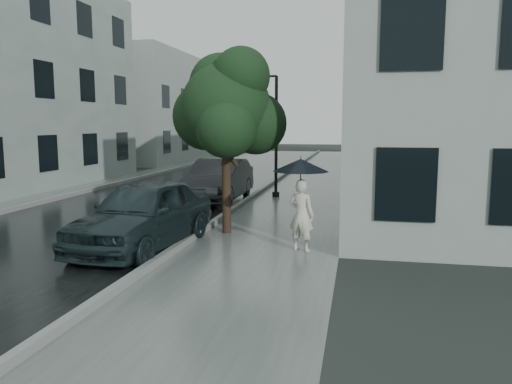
% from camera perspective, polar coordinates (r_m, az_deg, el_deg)
% --- Properties ---
extents(ground, '(120.00, 120.00, 0.00)m').
position_cam_1_polar(ground, '(9.63, -3.06, -9.22)').
color(ground, black).
rests_on(ground, ground).
extents(sidewalk, '(3.50, 60.00, 0.01)m').
position_cam_1_polar(sidewalk, '(21.20, 5.85, 0.15)').
color(sidewalk, slate).
rests_on(sidewalk, ground).
extents(kerb_near, '(0.15, 60.00, 0.15)m').
position_cam_1_polar(kerb_near, '(21.45, 0.99, 0.47)').
color(kerb_near, slate).
rests_on(kerb_near, ground).
extents(asphalt_road, '(6.85, 60.00, 0.00)m').
position_cam_1_polar(asphalt_road, '(22.36, -7.86, 0.51)').
color(asphalt_road, black).
rests_on(asphalt_road, ground).
extents(kerb_far, '(0.15, 60.00, 0.15)m').
position_cam_1_polar(kerb_far, '(23.75, -15.85, 0.89)').
color(kerb_far, slate).
rests_on(kerb_far, ground).
extents(sidewalk_far, '(1.70, 60.00, 0.01)m').
position_cam_1_polar(sidewalk_far, '(24.19, -17.79, 0.77)').
color(sidewalk_far, '#4C5451').
rests_on(sidewalk_far, ground).
extents(building_near, '(7.02, 36.00, 9.00)m').
position_cam_1_polar(building_near, '(28.62, 18.21, 10.81)').
color(building_near, gray).
rests_on(building_near, ground).
extents(building_far_b, '(7.02, 18.00, 8.00)m').
position_cam_1_polar(building_far_b, '(42.13, -11.01, 9.29)').
color(building_far_b, gray).
rests_on(building_far_b, ground).
extents(pedestrian, '(0.68, 0.56, 1.61)m').
position_cam_1_polar(pedestrian, '(11.07, 5.21, -2.66)').
color(pedestrian, beige).
rests_on(pedestrian, sidewalk).
extents(umbrella, '(1.60, 1.60, 1.17)m').
position_cam_1_polar(umbrella, '(10.93, 5.14, 3.07)').
color(umbrella, black).
rests_on(umbrella, ground).
extents(street_tree, '(3.02, 2.74, 4.69)m').
position_cam_1_polar(street_tree, '(12.82, -3.36, 9.58)').
color(street_tree, '#332619').
rests_on(street_tree, ground).
extents(lamp_post, '(0.84, 0.42, 4.70)m').
position_cam_1_polar(lamp_post, '(19.21, 1.87, 7.49)').
color(lamp_post, black).
rests_on(lamp_post, ground).
extents(car_near, '(2.23, 4.72, 1.56)m').
position_cam_1_polar(car_near, '(11.66, -12.71, -2.42)').
color(car_near, black).
rests_on(car_near, ground).
extents(car_far, '(1.63, 4.66, 1.54)m').
position_cam_1_polar(car_far, '(18.21, -4.31, 1.35)').
color(car_far, '#232528').
rests_on(car_far, ground).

